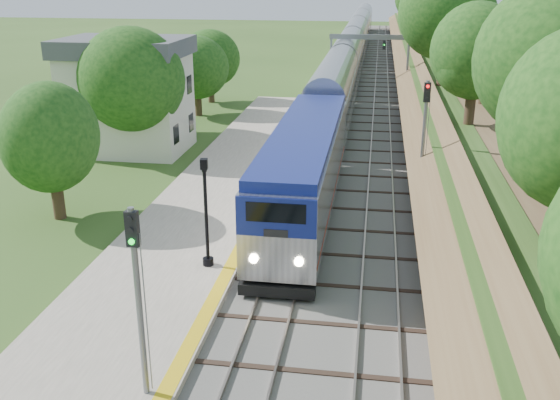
% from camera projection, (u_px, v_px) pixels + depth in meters
% --- Properties ---
extents(trackbed, '(9.50, 170.00, 0.28)m').
position_uv_depth(trackbed, '(364.00, 86.00, 71.15)').
color(trackbed, '#4C4944').
rests_on(trackbed, ground).
extents(platform, '(6.40, 68.00, 0.38)m').
position_uv_depth(platform, '(195.00, 228.00, 31.32)').
color(platform, gray).
rests_on(platform, ground).
extents(yellow_stripe, '(0.55, 68.00, 0.01)m').
position_uv_depth(yellow_stripe, '(251.00, 227.00, 30.85)').
color(yellow_stripe, gold).
rests_on(yellow_stripe, platform).
extents(embankment, '(10.64, 170.00, 11.70)m').
position_uv_depth(embankment, '(440.00, 71.00, 69.29)').
color(embankment, brown).
rests_on(embankment, ground).
extents(station_building, '(8.60, 6.60, 8.00)m').
position_uv_depth(station_building, '(128.00, 95.00, 44.24)').
color(station_building, beige).
rests_on(station_building, ground).
extents(signal_gantry, '(8.40, 0.38, 6.20)m').
position_uv_depth(signal_gantry, '(369.00, 48.00, 64.80)').
color(signal_gantry, slate).
rests_on(signal_gantry, ground).
extents(trees_behind_platform, '(7.82, 53.32, 7.21)m').
position_uv_depth(trees_behind_platform, '(112.00, 118.00, 35.02)').
color(trees_behind_platform, '#332316').
rests_on(trees_behind_platform, ground).
extents(train, '(3.13, 125.38, 4.60)m').
position_uv_depth(train, '(352.00, 53.00, 80.85)').
color(train, black).
rests_on(train, trackbed).
extents(lamppost_far, '(0.47, 0.47, 4.76)m').
position_uv_depth(lamppost_far, '(206.00, 219.00, 26.19)').
color(lamppost_far, black).
rests_on(lamppost_far, platform).
extents(signal_platform, '(0.35, 0.28, 5.95)m').
position_uv_depth(signal_platform, '(137.00, 284.00, 17.51)').
color(signal_platform, slate).
rests_on(signal_platform, platform).
extents(signal_farside, '(0.36, 0.29, 6.63)m').
position_uv_depth(signal_farside, '(424.00, 127.00, 34.64)').
color(signal_farside, slate).
rests_on(signal_farside, ground).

